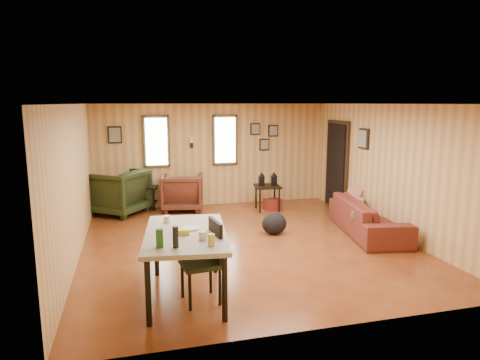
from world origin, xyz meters
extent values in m
cube|color=brown|center=(0.00, 0.00, -0.01)|extent=(5.50, 6.00, 0.02)
cube|color=#997C5B|center=(0.00, 0.00, 2.41)|extent=(5.50, 6.00, 0.02)
cube|color=tan|center=(0.00, 3.01, 1.20)|extent=(5.50, 0.02, 2.40)
cube|color=tan|center=(0.00, -3.01, 1.20)|extent=(5.50, 0.02, 2.40)
cube|color=tan|center=(-2.76, 0.00, 1.20)|extent=(0.02, 6.00, 2.40)
cube|color=tan|center=(2.76, 0.00, 1.20)|extent=(0.02, 6.00, 2.40)
cube|color=black|center=(-1.30, 2.97, 1.55)|extent=(0.60, 0.05, 1.20)
cube|color=#E0F2D1|center=(-1.30, 2.93, 1.55)|extent=(0.48, 0.04, 1.06)
cube|color=black|center=(0.30, 2.97, 1.55)|extent=(0.60, 0.05, 1.20)
cube|color=#E0F2D1|center=(0.30, 2.93, 1.55)|extent=(0.48, 0.04, 1.06)
cube|color=black|center=(-0.50, 2.95, 1.45)|extent=(0.07, 0.05, 0.12)
cylinder|color=silver|center=(-0.50, 2.89, 1.58)|extent=(0.07, 0.07, 0.14)
cube|color=black|center=(2.72, 1.95, 1.00)|extent=(0.06, 1.00, 2.05)
cube|color=black|center=(2.68, 1.95, 1.00)|extent=(0.04, 0.82, 1.90)
cube|color=black|center=(1.05, 2.97, 1.80)|extent=(0.24, 0.04, 0.28)
cube|color=#9E998C|center=(1.05, 2.94, 1.80)|extent=(0.19, 0.02, 0.22)
cube|color=black|center=(1.50, 2.97, 1.75)|extent=(0.24, 0.04, 0.28)
cube|color=#9E998C|center=(1.50, 2.94, 1.75)|extent=(0.19, 0.02, 0.22)
cube|color=black|center=(1.28, 2.97, 1.42)|extent=(0.24, 0.04, 0.28)
cube|color=#9E998C|center=(1.28, 2.94, 1.42)|extent=(0.19, 0.02, 0.22)
cube|color=black|center=(-2.20, 2.97, 1.72)|extent=(0.30, 0.04, 0.38)
cube|color=#9E998C|center=(-2.20, 2.94, 1.72)|extent=(0.24, 0.02, 0.31)
cube|color=black|center=(2.72, 0.85, 1.70)|extent=(0.04, 0.34, 0.42)
cube|color=#9E998C|center=(2.69, 0.85, 1.70)|extent=(0.02, 0.27, 0.34)
imported|color=maroon|center=(2.35, -0.05, 0.43)|extent=(1.02, 2.27, 0.86)
imported|color=#532618|center=(-0.77, 2.63, 0.46)|extent=(1.03, 0.99, 0.92)
imported|color=#232E14|center=(-2.18, 2.62, 0.54)|extent=(1.42, 1.43, 1.08)
cube|color=black|center=(-1.58, 2.93, 0.52)|extent=(0.62, 0.59, 0.04)
cube|color=black|center=(-1.58, 2.93, 0.17)|extent=(0.57, 0.53, 0.03)
cylinder|color=black|center=(-1.84, 2.80, 0.26)|extent=(0.05, 0.05, 0.51)
cylinder|color=black|center=(-1.42, 2.69, 0.26)|extent=(0.05, 0.05, 0.51)
cylinder|color=black|center=(-1.74, 3.17, 0.26)|extent=(0.05, 0.05, 0.51)
cylinder|color=black|center=(-1.32, 3.06, 0.26)|extent=(0.05, 0.05, 0.51)
cube|color=brown|center=(-1.69, 2.96, 0.60)|extent=(0.10, 0.04, 0.12)
cube|color=brown|center=(-1.49, 2.90, 0.60)|extent=(0.09, 0.04, 0.11)
cube|color=black|center=(1.10, 2.13, 0.55)|extent=(0.60, 0.60, 0.04)
cylinder|color=black|center=(0.86, 1.93, 0.28)|extent=(0.04, 0.04, 0.55)
cylinder|color=black|center=(1.30, 1.89, 0.28)|extent=(0.04, 0.04, 0.55)
cylinder|color=black|center=(0.90, 2.37, 0.28)|extent=(0.04, 0.04, 0.55)
cylinder|color=black|center=(1.34, 2.33, 0.28)|extent=(0.04, 0.04, 0.55)
cube|color=black|center=(0.95, 2.14, 0.67)|extent=(0.13, 0.13, 0.20)
cone|color=black|center=(0.95, 2.14, 0.83)|extent=(0.18, 0.18, 0.11)
cube|color=black|center=(1.24, 2.12, 0.67)|extent=(0.13, 0.13, 0.20)
cone|color=black|center=(1.24, 2.12, 0.83)|extent=(0.18, 0.18, 0.11)
cube|color=maroon|center=(1.22, 2.11, 0.13)|extent=(0.41, 0.33, 0.26)
ellipsoid|color=black|center=(0.65, 0.35, 0.20)|extent=(0.56, 0.48, 0.40)
cube|color=brown|center=(2.04, -0.36, 0.48)|extent=(0.45, 0.41, 0.12)
cube|color=red|center=(2.57, 0.88, 0.56)|extent=(0.33, 0.20, 0.32)
cube|color=tan|center=(2.49, 0.67, 0.47)|extent=(0.38, 0.34, 0.09)
cube|color=gray|center=(-1.28, -1.81, 0.81)|extent=(1.19, 1.76, 0.05)
cylinder|color=black|center=(-1.78, -2.47, 0.40)|extent=(0.07, 0.07, 0.79)
cylinder|color=black|center=(-0.95, -2.57, 0.40)|extent=(0.07, 0.07, 0.79)
cylinder|color=black|center=(-1.60, -1.05, 0.40)|extent=(0.07, 0.07, 0.79)
cylinder|color=black|center=(-0.77, -1.16, 0.40)|extent=(0.07, 0.07, 0.79)
cylinder|color=beige|center=(-1.12, -2.16, 0.89)|extent=(0.10, 0.10, 0.10)
cylinder|color=beige|center=(-1.46, -1.35, 0.89)|extent=(0.10, 0.10, 0.10)
cube|color=#1F5622|center=(-1.62, -2.30, 0.94)|extent=(0.09, 0.09, 0.21)
cylinder|color=black|center=(-1.46, -2.36, 0.96)|extent=(0.07, 0.07, 0.24)
cylinder|color=#B7A148|center=(-1.06, -2.39, 0.91)|extent=(0.09, 0.09, 0.13)
cylinder|color=beige|center=(-1.21, -1.71, 0.85)|extent=(0.25, 0.25, 0.02)
cube|color=gold|center=(-1.34, -1.91, 0.87)|extent=(0.21, 0.11, 0.07)
cube|color=#232E14|center=(-1.13, -2.02, 0.49)|extent=(0.51, 0.51, 0.05)
cube|color=black|center=(-0.93, -1.99, 0.76)|extent=(0.09, 0.44, 0.50)
cylinder|color=black|center=(-1.29, -2.22, 0.24)|extent=(0.04, 0.04, 0.48)
cylinder|color=black|center=(-0.92, -2.18, 0.24)|extent=(0.04, 0.04, 0.48)
cylinder|color=black|center=(-1.33, -1.86, 0.24)|extent=(0.04, 0.04, 0.48)
cylinder|color=black|center=(-0.97, -1.81, 0.24)|extent=(0.04, 0.04, 0.48)
camera|label=1|loc=(-1.91, -6.92, 2.42)|focal=32.00mm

